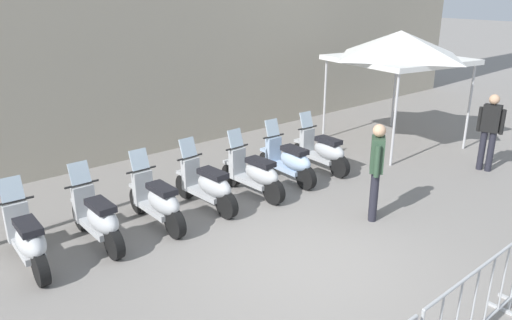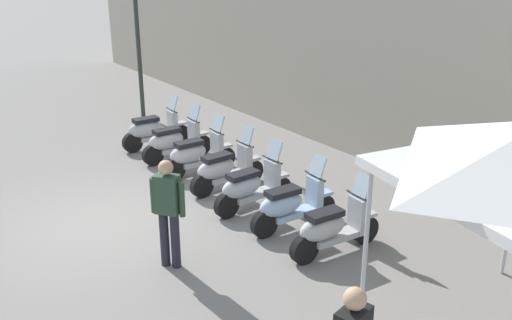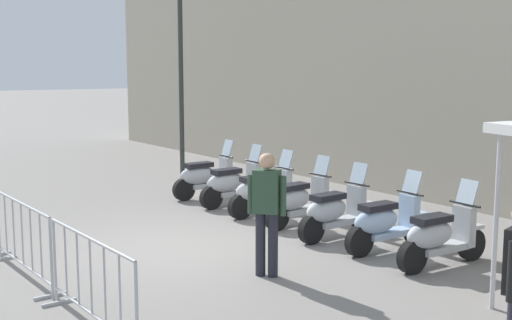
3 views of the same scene
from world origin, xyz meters
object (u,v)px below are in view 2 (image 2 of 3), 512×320
Objects in this scene: motorcycle_4 at (251,187)px; motorcycle_5 at (291,205)px; motorcycle_0 at (153,130)px; motorcycle_2 at (196,155)px; motorcycle_3 at (224,169)px; officer_near_row_end at (168,208)px; motorcycle_6 at (332,228)px; motorcycle_1 at (174,142)px.

motorcycle_4 is 0.99× the size of motorcycle_5.
motorcycle_4 is at bearing 9.35° from motorcycle_0.
motorcycle_3 is at bearing 12.22° from motorcycle_2.
motorcycle_0 is 1.01× the size of motorcycle_4.
motorcycle_4 is at bearing 123.81° from officer_near_row_end.
officer_near_row_end is (3.37, -1.62, 0.53)m from motorcycle_2.
motorcycle_3 is 1.05m from motorcycle_4.
motorcycle_3 and motorcycle_6 have the same top height.
motorcycle_5 and motorcycle_6 have the same top height.
motorcycle_0 is at bearing -169.23° from motorcycle_5.
motorcycle_5 is (4.11, 0.78, 0.00)m from motorcycle_1.
motorcycle_0 and motorcycle_5 have the same top height.
motorcycle_2 is at bearing -168.76° from motorcycle_5.
motorcycle_0 is at bearing -169.22° from motorcycle_3.
motorcycle_2 is at bearing -171.35° from motorcycle_4.
motorcycle_3 is at bearing -169.33° from motorcycle_6.
motorcycle_0 is 1.00× the size of officer_near_row_end.
officer_near_row_end is (4.41, -1.45, 0.53)m from motorcycle_1.
motorcycle_0 is 1.00× the size of motorcycle_6.
motorcycle_5 is at bearing 10.72° from motorcycle_1.
motorcycle_6 is at bearing 13.48° from motorcycle_4.
motorcycle_5 is at bearing 16.46° from motorcycle_4.
motorcycle_4 is 2.39m from officer_near_row_end.
motorcycle_2 and motorcycle_4 have the same top height.
motorcycle_1 and motorcycle_4 have the same top height.
motorcycle_3 is (3.09, 0.59, 0.00)m from motorcycle_0.
motorcycle_3 is at bearing -169.25° from motorcycle_5.
motorcycle_0 is 1.00× the size of motorcycle_5.
motorcycle_1 is 2.10m from motorcycle_3.
motorcycle_1 is 3.15m from motorcycle_4.
motorcycle_6 is at bearing 10.73° from motorcycle_0.
motorcycle_0 is 3.15m from motorcycle_3.
motorcycle_3 is 2.09m from motorcycle_5.
motorcycle_1 is 0.99× the size of officer_near_row_end.
officer_near_row_end is (5.44, -1.25, 0.53)m from motorcycle_0.
motorcycle_5 is (3.08, 0.61, 0.00)m from motorcycle_2.
motorcycle_0 and motorcycle_3 have the same top height.
motorcycle_0 is at bearing -170.65° from motorcycle_4.
motorcycle_2 is 4.18m from motorcycle_6.
motorcycle_0 is 1.05m from motorcycle_1.
motorcycle_3 and motorcycle_5 have the same top height.
motorcycle_2 and motorcycle_6 have the same top height.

